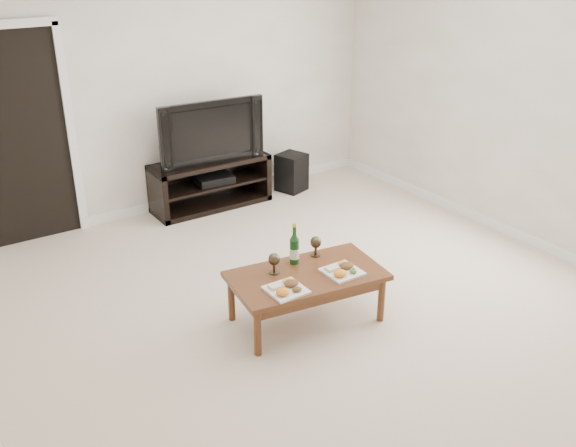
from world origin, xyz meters
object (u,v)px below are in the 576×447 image
Objects in this scene: subwoofer at (291,172)px; media_console at (211,183)px; coffee_table at (306,297)px; television at (208,130)px.

media_console is at bearing 157.30° from subwoofer.
media_console is 2.55m from coffee_table.
television is 1.00× the size of coffee_table.
media_console reaches higher than subwoofer.
subwoofer is 0.38× the size of coffee_table.
subwoofer is (1.03, -0.08, -0.05)m from media_console.
media_console is at bearing 0.00° from television.
media_console is 2.96× the size of subwoofer.
media_console is 1.12× the size of television.
television reaches higher than subwoofer.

